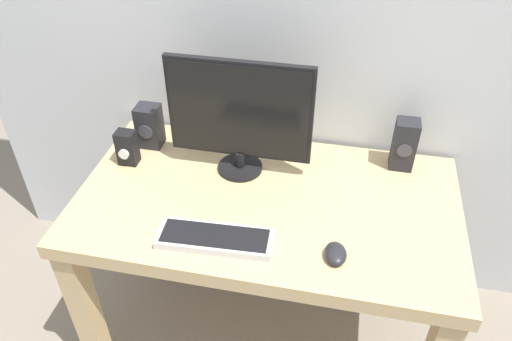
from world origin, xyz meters
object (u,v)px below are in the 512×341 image
monitor (239,115)px  mouse (336,253)px  keyboard_primary (215,238)px  speaker_right (404,144)px  speaker_left (149,126)px  desk (266,221)px  audio_controller (127,148)px

monitor → mouse: bearing=-44.5°
keyboard_primary → mouse: (0.39, 0.01, 0.00)m
speaker_right → speaker_left: size_ratio=1.15×
keyboard_primary → desk: bearing=63.1°
speaker_left → mouse: bearing=-30.7°
speaker_right → audio_controller: (-1.04, -0.19, -0.03)m
desk → speaker_right: size_ratio=6.72×
keyboard_primary → mouse: mouse is taller
speaker_right → speaker_left: bearing=-176.7°
keyboard_primary → mouse: size_ratio=3.91×
mouse → speaker_right: (0.21, 0.53, 0.08)m
mouse → speaker_right: 0.57m
speaker_left → audio_controller: (-0.04, -0.14, -0.02)m
mouse → speaker_left: speaker_left is taller
monitor → speaker_left: (-0.39, 0.08, -0.15)m
desk → audio_controller: (-0.57, 0.10, 0.18)m
desk → speaker_right: 0.59m
mouse → speaker_right: bearing=59.3°
monitor → keyboard_primary: (0.01, -0.40, -0.22)m
desk → speaker_left: size_ratio=7.71×
monitor → speaker_left: 0.43m
keyboard_primary → audio_controller: audio_controller is taller
speaker_left → audio_controller: size_ratio=1.26×
mouse → audio_controller: bearing=148.9°
desk → speaker_right: (0.47, 0.29, 0.22)m
desk → mouse: bearing=-41.6°
monitor → speaker_left: bearing=168.5°
desk → audio_controller: size_ratio=9.73×
mouse → speaker_left: 0.92m
desk → keyboard_primary: bearing=-116.9°
speaker_right → audio_controller: speaker_right is taller
desk → speaker_right: speaker_right is taller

